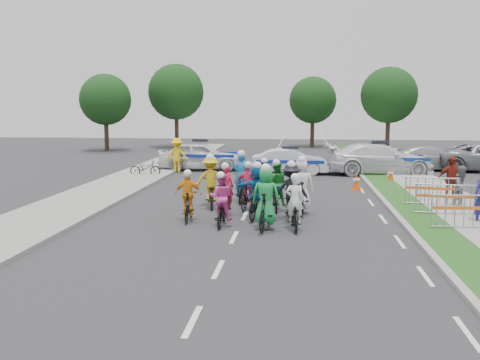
# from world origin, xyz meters

# --- Properties ---
(ground) EXTENTS (90.00, 90.00, 0.00)m
(ground) POSITION_xyz_m (0.00, 0.00, 0.00)
(ground) COLOR #28282B
(ground) RESTS_ON ground
(curb_right) EXTENTS (0.20, 60.00, 0.12)m
(curb_right) POSITION_xyz_m (5.10, 5.00, 0.06)
(curb_right) COLOR gray
(curb_right) RESTS_ON ground
(grass_strip) EXTENTS (1.20, 60.00, 0.11)m
(grass_strip) POSITION_xyz_m (5.80, 5.00, 0.06)
(grass_strip) COLOR #254917
(grass_strip) RESTS_ON ground
(sidewalk_right) EXTENTS (2.40, 60.00, 0.13)m
(sidewalk_right) POSITION_xyz_m (7.60, 5.00, 0.07)
(sidewalk_right) COLOR gray
(sidewalk_right) RESTS_ON ground
(sidewalk_left) EXTENTS (3.00, 60.00, 0.13)m
(sidewalk_left) POSITION_xyz_m (-6.50, 5.00, 0.07)
(sidewalk_left) COLOR gray
(sidewalk_left) RESTS_ON ground
(rider_0) EXTENTS (0.72, 1.74, 1.73)m
(rider_0) POSITION_xyz_m (1.70, 1.19, 0.58)
(rider_0) COLOR black
(rider_0) RESTS_ON ground
(rider_1) EXTENTS (0.91, 1.98, 2.02)m
(rider_1) POSITION_xyz_m (0.83, 1.10, 0.78)
(rider_1) COLOR black
(rider_1) RESTS_ON ground
(rider_2) EXTENTS (0.72, 1.69, 1.72)m
(rider_2) POSITION_xyz_m (-0.58, 1.47, 0.64)
(rider_2) COLOR black
(rider_2) RESTS_ON ground
(rider_3) EXTENTS (0.87, 1.64, 1.70)m
(rider_3) POSITION_xyz_m (-1.72, 2.01, 0.66)
(rider_3) COLOR black
(rider_3) RESTS_ON ground
(rider_4) EXTENTS (1.16, 2.01, 1.99)m
(rider_4) POSITION_xyz_m (1.57, 2.43, 0.76)
(rider_4) COLOR black
(rider_4) RESTS_ON ground
(rider_5) EXTENTS (1.59, 1.89, 1.92)m
(rider_5) POSITION_xyz_m (0.47, 2.58, 0.80)
(rider_5) COLOR black
(rider_5) RESTS_ON ground
(rider_6) EXTENTS (0.94, 1.86, 1.81)m
(rider_6) POSITION_xyz_m (-0.68, 3.23, 0.60)
(rider_6) COLOR black
(rider_6) RESTS_ON ground
(rider_7) EXTENTS (0.88, 1.95, 2.02)m
(rider_7) POSITION_xyz_m (1.91, 3.68, 0.78)
(rider_7) COLOR black
(rider_7) RESTS_ON ground
(rider_8) EXTENTS (0.79, 1.83, 1.85)m
(rider_8) POSITION_xyz_m (1.02, 4.14, 0.69)
(rider_8) COLOR black
(rider_8) RESTS_ON ground
(rider_9) EXTENTS (0.94, 1.74, 1.76)m
(rider_9) POSITION_xyz_m (0.02, 4.14, 0.68)
(rider_9) COLOR black
(rider_9) RESTS_ON ground
(rider_10) EXTENTS (1.20, 2.05, 2.00)m
(rider_10) POSITION_xyz_m (-1.41, 4.50, 0.77)
(rider_10) COLOR black
(rider_10) RESTS_ON ground
(rider_11) EXTENTS (1.43, 1.70, 1.76)m
(rider_11) POSITION_xyz_m (0.51, 5.46, 0.75)
(rider_11) COLOR black
(rider_11) RESTS_ON ground
(rider_12) EXTENTS (0.73, 1.99, 2.02)m
(rider_12) POSITION_xyz_m (-0.40, 5.74, 0.67)
(rider_12) COLOR black
(rider_12) RESTS_ON ground
(police_car_0) EXTENTS (5.05, 2.52, 1.65)m
(police_car_0) POSITION_xyz_m (-3.86, 15.68, 0.83)
(police_car_0) COLOR silver
(police_car_0) RESTS_ON ground
(police_car_1) EXTENTS (4.23, 1.66, 1.37)m
(police_car_1) POSITION_xyz_m (1.35, 14.47, 0.69)
(police_car_1) COLOR silver
(police_car_1) RESTS_ON ground
(police_car_2) EXTENTS (5.94, 2.81, 1.67)m
(police_car_2) POSITION_xyz_m (6.16, 14.80, 0.84)
(police_car_2) COLOR silver
(police_car_2) RESTS_ON ground
(civilian_sedan) EXTENTS (4.86, 2.18, 1.38)m
(civilian_sedan) POSITION_xyz_m (9.41, 17.09, 0.69)
(civilian_sedan) COLOR #A5A4A9
(civilian_sedan) RESTS_ON ground
(spectator_1) EXTENTS (0.95, 0.88, 1.57)m
(spectator_1) POSITION_xyz_m (7.70, 5.14, 0.79)
(spectator_1) COLOR #5C5C62
(spectator_1) RESTS_ON ground
(spectator_2) EXTENTS (1.09, 0.57, 1.77)m
(spectator_2) POSITION_xyz_m (7.72, 6.67, 0.88)
(spectator_2) COLOR maroon
(spectator_2) RESTS_ON ground
(marshal_hiviz) EXTENTS (1.27, 0.76, 1.93)m
(marshal_hiviz) POSITION_xyz_m (-4.93, 14.37, 0.96)
(marshal_hiviz) COLOR yellow
(marshal_hiviz) RESTS_ON ground
(barrier_0) EXTENTS (2.02, 0.60, 1.12)m
(barrier_0) POSITION_xyz_m (6.70, 1.45, 0.56)
(barrier_0) COLOR #A5A8AD
(barrier_0) RESTS_ON ground
(barrier_1) EXTENTS (2.04, 0.70, 1.12)m
(barrier_1) POSITION_xyz_m (6.70, 3.53, 0.56)
(barrier_1) COLOR #A5A8AD
(barrier_1) RESTS_ON ground
(barrier_2) EXTENTS (2.05, 0.75, 1.12)m
(barrier_2) POSITION_xyz_m (6.70, 5.25, 0.56)
(barrier_2) COLOR #A5A8AD
(barrier_2) RESTS_ON ground
(cone_0) EXTENTS (0.40, 0.40, 0.70)m
(cone_0) POSITION_xyz_m (4.38, 9.25, 0.34)
(cone_0) COLOR #F24C0C
(cone_0) RESTS_ON ground
(cone_1) EXTENTS (0.40, 0.40, 0.70)m
(cone_1) POSITION_xyz_m (6.31, 11.86, 0.34)
(cone_1) COLOR #F24C0C
(cone_1) RESTS_ON ground
(parked_bike) EXTENTS (1.67, 0.69, 0.86)m
(parked_bike) POSITION_xyz_m (-6.29, 12.74, 0.43)
(parked_bike) COLOR black
(parked_bike) RESTS_ON ground
(tree_0) EXTENTS (4.20, 4.20, 6.30)m
(tree_0) POSITION_xyz_m (-14.00, 28.00, 4.19)
(tree_0) COLOR #382619
(tree_0) RESTS_ON ground
(tree_1) EXTENTS (4.55, 4.55, 6.82)m
(tree_1) POSITION_xyz_m (9.00, 30.00, 4.54)
(tree_1) COLOR #382619
(tree_1) RESTS_ON ground
(tree_3) EXTENTS (4.90, 4.90, 7.35)m
(tree_3) POSITION_xyz_m (-9.00, 32.00, 4.89)
(tree_3) COLOR #382619
(tree_3) RESTS_ON ground
(tree_4) EXTENTS (4.20, 4.20, 6.30)m
(tree_4) POSITION_xyz_m (3.00, 34.00, 4.19)
(tree_4) COLOR #382619
(tree_4) RESTS_ON ground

